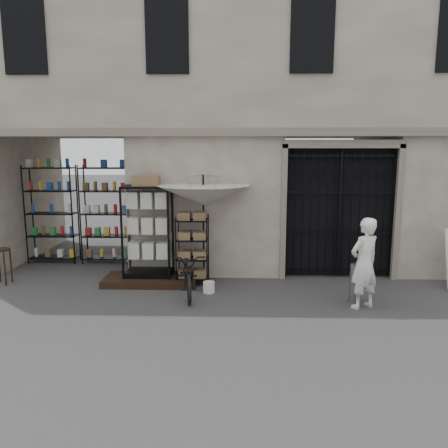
{
  "coord_description": "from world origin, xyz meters",
  "views": [
    {
      "loc": [
        -0.54,
        -7.56,
        2.92
      ],
      "look_at": [
        -0.8,
        1.4,
        1.35
      ],
      "focal_mm": 35.0,
      "sensor_mm": 36.0,
      "label": 1
    }
  ],
  "objects_px": {
    "market_umbrella": "(203,190)",
    "wooden_stool": "(2,266)",
    "white_bucket": "(209,287)",
    "steel_bollard": "(353,283)",
    "display_cabinet": "(148,236)",
    "wire_rack": "(193,251)",
    "shopkeeper": "(362,307)",
    "bicycle": "(188,295)"
  },
  "relations": [
    {
      "from": "wire_rack",
      "to": "market_umbrella",
      "type": "height_order",
      "value": "market_umbrella"
    },
    {
      "from": "shopkeeper",
      "to": "white_bucket",
      "type": "bearing_deg",
      "value": -44.41
    },
    {
      "from": "shopkeeper",
      "to": "steel_bollard",
      "type": "bearing_deg",
      "value": -99.54
    },
    {
      "from": "market_umbrella",
      "to": "wooden_stool",
      "type": "height_order",
      "value": "market_umbrella"
    },
    {
      "from": "wooden_stool",
      "to": "shopkeeper",
      "type": "xyz_separation_m",
      "value": [
        7.4,
        -1.21,
        -0.41
      ]
    },
    {
      "from": "wire_rack",
      "to": "shopkeeper",
      "type": "bearing_deg",
      "value": -4.31
    },
    {
      "from": "display_cabinet",
      "to": "wire_rack",
      "type": "xyz_separation_m",
      "value": [
        0.97,
        -0.09,
        -0.31
      ]
    },
    {
      "from": "wire_rack",
      "to": "white_bucket",
      "type": "xyz_separation_m",
      "value": [
        0.39,
        -0.6,
        -0.62
      ]
    },
    {
      "from": "wire_rack",
      "to": "shopkeeper",
      "type": "height_order",
      "value": "wire_rack"
    },
    {
      "from": "market_umbrella",
      "to": "bicycle",
      "type": "xyz_separation_m",
      "value": [
        -0.25,
        -0.86,
        -2.04
      ]
    },
    {
      "from": "wire_rack",
      "to": "display_cabinet",
      "type": "bearing_deg",
      "value": -166.93
    },
    {
      "from": "white_bucket",
      "to": "market_umbrella",
      "type": "bearing_deg",
      "value": 101.98
    },
    {
      "from": "market_umbrella",
      "to": "wooden_stool",
      "type": "relative_size",
      "value": 3.63
    },
    {
      "from": "wire_rack",
      "to": "bicycle",
      "type": "relative_size",
      "value": 0.86
    },
    {
      "from": "wire_rack",
      "to": "wooden_stool",
      "type": "bearing_deg",
      "value": -159.72
    },
    {
      "from": "market_umbrella",
      "to": "steel_bollard",
      "type": "height_order",
      "value": "market_umbrella"
    },
    {
      "from": "display_cabinet",
      "to": "shopkeeper",
      "type": "relative_size",
      "value": 1.27
    },
    {
      "from": "wire_rack",
      "to": "white_bucket",
      "type": "bearing_deg",
      "value": -38.97
    },
    {
      "from": "shopkeeper",
      "to": "wooden_stool",
      "type": "bearing_deg",
      "value": -38.97
    },
    {
      "from": "display_cabinet",
      "to": "steel_bollard",
      "type": "relative_size",
      "value": 2.79
    },
    {
      "from": "bicycle",
      "to": "wooden_stool",
      "type": "xyz_separation_m",
      "value": [
        -4.11,
        0.59,
        0.41
      ]
    },
    {
      "from": "display_cabinet",
      "to": "steel_bollard",
      "type": "distance_m",
      "value": 4.35
    },
    {
      "from": "wire_rack",
      "to": "market_umbrella",
      "type": "xyz_separation_m",
      "value": [
        0.23,
        0.13,
        1.31
      ]
    },
    {
      "from": "bicycle",
      "to": "white_bucket",
      "type": "bearing_deg",
      "value": 9.34
    },
    {
      "from": "white_bucket",
      "to": "wire_rack",
      "type": "bearing_deg",
      "value": 122.81
    },
    {
      "from": "wire_rack",
      "to": "market_umbrella",
      "type": "bearing_deg",
      "value": 47.24
    },
    {
      "from": "steel_bollard",
      "to": "shopkeeper",
      "type": "relative_size",
      "value": 0.45
    },
    {
      "from": "white_bucket",
      "to": "steel_bollard",
      "type": "bearing_deg",
      "value": -9.76
    },
    {
      "from": "bicycle",
      "to": "shopkeeper",
      "type": "distance_m",
      "value": 3.35
    },
    {
      "from": "wooden_stool",
      "to": "wire_rack",
      "type": "bearing_deg",
      "value": 2.06
    },
    {
      "from": "shopkeeper",
      "to": "market_umbrella",
      "type": "bearing_deg",
      "value": -55.72
    },
    {
      "from": "market_umbrella",
      "to": "white_bucket",
      "type": "relative_size",
      "value": 11.97
    },
    {
      "from": "market_umbrella",
      "to": "steel_bollard",
      "type": "distance_m",
      "value": 3.58
    },
    {
      "from": "display_cabinet",
      "to": "shopkeeper",
      "type": "height_order",
      "value": "display_cabinet"
    },
    {
      "from": "bicycle",
      "to": "shopkeeper",
      "type": "bearing_deg",
      "value": -20.03
    },
    {
      "from": "white_bucket",
      "to": "wooden_stool",
      "type": "distance_m",
      "value": 4.54
    },
    {
      "from": "bicycle",
      "to": "wire_rack",
      "type": "bearing_deg",
      "value": 79.35
    },
    {
      "from": "display_cabinet",
      "to": "wire_rack",
      "type": "height_order",
      "value": "display_cabinet"
    },
    {
      "from": "wooden_stool",
      "to": "steel_bollard",
      "type": "height_order",
      "value": "wooden_stool"
    },
    {
      "from": "wire_rack",
      "to": "steel_bollard",
      "type": "relative_size",
      "value": 1.95
    },
    {
      "from": "wire_rack",
      "to": "market_umbrella",
      "type": "distance_m",
      "value": 1.33
    },
    {
      "from": "wire_rack",
      "to": "shopkeeper",
      "type": "relative_size",
      "value": 0.88
    }
  ]
}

